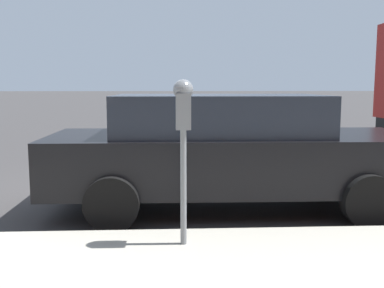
{
  "coord_description": "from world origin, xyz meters",
  "views": [
    {
      "loc": [
        -6.88,
        -0.4,
        1.67
      ],
      "look_at": [
        -2.47,
        -0.63,
        1.09
      ],
      "focal_mm": 42.0,
      "sensor_mm": 36.0,
      "label": 1
    }
  ],
  "objects": [
    {
      "name": "ground_plane",
      "position": [
        0.0,
        0.0,
        0.0
      ],
      "size": [
        220.0,
        220.0,
        0.0
      ],
      "primitive_type": "plane",
      "color": "#3D3A3A"
    },
    {
      "name": "parking_meter",
      "position": [
        -2.65,
        -0.54,
        1.35
      ],
      "size": [
        0.21,
        0.19,
        1.6
      ],
      "color": "gray",
      "rests_on": "sidewalk"
    },
    {
      "name": "car_black",
      "position": [
        -0.98,
        -1.2,
        0.81
      ],
      "size": [
        2.03,
        4.85,
        1.54
      ],
      "rotation": [
        0.0,
        0.0,
        3.13
      ],
      "color": "black",
      "rests_on": "ground_plane"
    }
  ]
}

